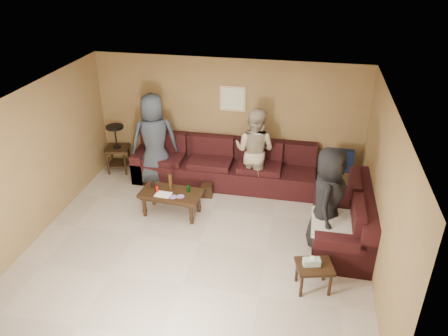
% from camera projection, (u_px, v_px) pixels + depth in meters
% --- Properties ---
extents(room, '(5.60, 5.50, 2.50)m').
position_uv_depth(room, '(197.00, 154.00, 6.55)').
color(room, '#B1A596').
rests_on(room, ground).
extents(sectional_sofa, '(4.65, 2.90, 0.97)m').
position_uv_depth(sectional_sofa, '(260.00, 186.00, 8.35)').
color(sectional_sofa, '#341113').
rests_on(sectional_sofa, ground).
extents(coffee_table, '(1.15, 0.64, 0.74)m').
position_uv_depth(coffee_table, '(171.00, 195.00, 7.92)').
color(coffee_table, black).
rests_on(coffee_table, ground).
extents(end_table_left, '(0.53, 0.53, 1.05)m').
position_uv_depth(end_table_left, '(117.00, 148.00, 9.34)').
color(end_table_left, black).
rests_on(end_table_left, ground).
extents(side_table_right, '(0.60, 0.53, 0.57)m').
position_uv_depth(side_table_right, '(314.00, 268.00, 6.21)').
color(side_table_right, black).
rests_on(side_table_right, ground).
extents(waste_bin, '(0.23, 0.23, 0.26)m').
position_uv_depth(waste_bin, '(207.00, 190.00, 8.59)').
color(waste_bin, black).
rests_on(waste_bin, ground).
extents(wall_art, '(0.52, 0.04, 0.52)m').
position_uv_depth(wall_art, '(233.00, 99.00, 8.66)').
color(wall_art, tan).
rests_on(wall_art, ground).
extents(person_left, '(1.08, 0.90, 1.90)m').
position_uv_depth(person_left, '(154.00, 140.00, 8.73)').
color(person_left, '#313844').
rests_on(person_left, ground).
extents(person_middle, '(0.99, 0.87, 1.73)m').
position_uv_depth(person_middle, '(255.00, 150.00, 8.49)').
color(person_middle, tan).
rests_on(person_middle, ground).
extents(person_right, '(0.69, 0.94, 1.76)m').
position_uv_depth(person_right, '(328.00, 199.00, 6.89)').
color(person_right, black).
rests_on(person_right, ground).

